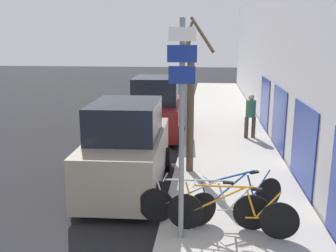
# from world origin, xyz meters

# --- Properties ---
(ground_plane) EXTENTS (80.00, 80.00, 0.00)m
(ground_plane) POSITION_xyz_m (0.00, 11.20, 0.00)
(ground_plane) COLOR black
(sidewalk_curb) EXTENTS (3.20, 32.00, 0.15)m
(sidewalk_curb) POSITION_xyz_m (2.60, 14.00, 0.07)
(sidewalk_curb) COLOR #ADA89E
(sidewalk_curb) RESTS_ON ground
(building_facade) EXTENTS (0.23, 32.00, 6.50)m
(building_facade) POSITION_xyz_m (4.35, 13.94, 3.22)
(building_facade) COLOR #BCBCC1
(building_facade) RESTS_ON ground
(signpost) EXTENTS (0.49, 0.11, 3.89)m
(signpost) POSITION_xyz_m (1.45, 4.36, 2.33)
(signpost) COLOR gray
(signpost) RESTS_ON sidewalk_curb
(bicycle_0) EXTENTS (2.41, 0.44, 0.98)m
(bicycle_0) POSITION_xyz_m (2.36, 4.60, 0.56)
(bicycle_0) COLOR black
(bicycle_0) RESTS_ON sidewalk_curb
(bicycle_1) EXTENTS (2.55, 0.44, 0.98)m
(bicycle_1) POSITION_xyz_m (1.84, 4.85, 0.56)
(bicycle_1) COLOR black
(bicycle_1) RESTS_ON sidewalk_curb
(bicycle_2) EXTENTS (2.01, 1.33, 0.94)m
(bicycle_2) POSITION_xyz_m (2.51, 5.32, 0.55)
(bicycle_2) COLOR black
(bicycle_2) RESTS_ON sidewalk_curb
(parked_car_0) EXTENTS (2.09, 4.34, 2.23)m
(parked_car_0) POSITION_xyz_m (-0.10, 6.99, 1.02)
(parked_car_0) COLOR gray
(parked_car_0) RESTS_ON ground
(parked_car_1) EXTENTS (2.23, 4.24, 2.32)m
(parked_car_1) POSITION_xyz_m (-0.12, 12.34, 1.04)
(parked_car_1) COLOR maroon
(parked_car_1) RESTS_ON ground
(pedestrian_near) EXTENTS (0.41, 0.36, 1.62)m
(pedestrian_near) POSITION_xyz_m (3.46, 11.84, 1.09)
(pedestrian_near) COLOR #4C3D2D
(pedestrian_near) RESTS_ON sidewalk_curb
(street_tree) EXTENTS (0.79, 1.67, 4.12)m
(street_tree) POSITION_xyz_m (1.43, 7.99, 2.06)
(street_tree) COLOR brown
(street_tree) RESTS_ON sidewalk_curb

